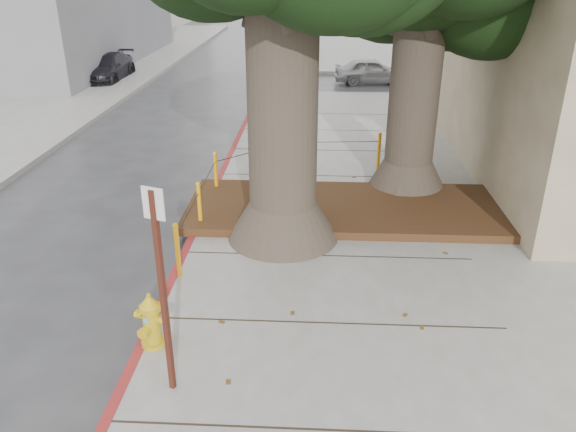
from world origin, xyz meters
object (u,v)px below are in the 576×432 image
object	(u,v)px
car_silver	(372,71)
signpost	(162,282)
fire_hydrant	(151,321)
car_dark	(107,68)

from	to	relation	value
car_silver	signpost	bearing A→B (deg)	163.77
fire_hydrant	signpost	world-z (taller)	signpost
signpost	car_silver	size ratio (longest dim) A/B	0.82
car_silver	car_dark	xyz separation A→B (m)	(-11.54, -0.08, 0.04)
fire_hydrant	signpost	xyz separation A→B (m)	(0.45, -0.80, 1.08)
signpost	car_dark	bearing A→B (deg)	131.09
car_dark	signpost	bearing A→B (deg)	-68.77
car_silver	fire_hydrant	bearing A→B (deg)	161.96
fire_hydrant	car_dark	distance (m)	19.85
car_dark	fire_hydrant	bearing A→B (deg)	-69.14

